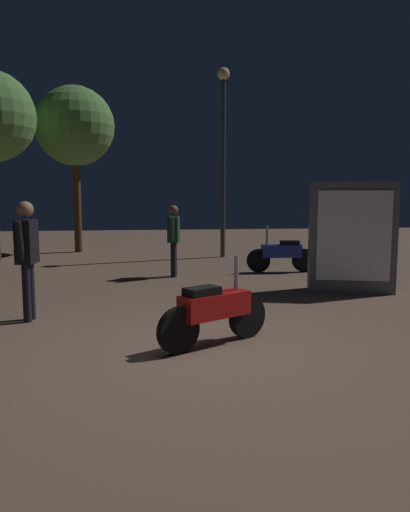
% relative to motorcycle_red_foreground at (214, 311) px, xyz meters
% --- Properties ---
extents(ground_plane, '(40.00, 40.00, 0.00)m').
position_rel_motorcycle_red_foreground_xyz_m(ground_plane, '(-0.04, -0.25, -0.44)').
color(ground_plane, brown).
extents(motorcycle_red_foreground, '(1.48, 0.94, 1.11)m').
position_rel_motorcycle_red_foreground_xyz_m(motorcycle_red_foreground, '(0.00, 0.00, 0.00)').
color(motorcycle_red_foreground, black).
rests_on(motorcycle_red_foreground, ground_plane).
extents(motorcycle_blue_parked_left, '(1.66, 0.35, 1.11)m').
position_rel_motorcycle_red_foreground_xyz_m(motorcycle_blue_parked_left, '(2.41, 5.58, 0.00)').
color(motorcycle_blue_parked_left, black).
rests_on(motorcycle_blue_parked_left, ground_plane).
extents(person_rider_beside, '(0.29, 0.67, 1.78)m').
position_rel_motorcycle_red_foreground_xyz_m(person_rider_beside, '(-2.57, 1.53, 0.63)').
color(person_rider_beside, black).
rests_on(person_rider_beside, ground_plane).
extents(person_bystander_far, '(0.31, 0.66, 1.62)m').
position_rel_motorcycle_red_foreground_xyz_m(person_bystander_far, '(-0.19, 5.24, 0.52)').
color(person_bystander_far, black).
rests_on(person_bystander_far, ground_plane).
extents(streetlamp_near, '(0.36, 0.36, 5.43)m').
position_rel_motorcycle_red_foreground_xyz_m(streetlamp_near, '(1.46, 8.59, 2.97)').
color(streetlamp_near, '#38383D').
rests_on(streetlamp_near, ground_plane).
extents(tree_center_bg, '(2.46, 2.46, 5.20)m').
position_rel_motorcycle_red_foreground_xyz_m(tree_center_bg, '(-2.95, 10.41, 3.50)').
color(tree_center_bg, '#4C331E').
rests_on(tree_center_bg, ground_plane).
extents(kiosk_billboard, '(1.67, 0.90, 2.10)m').
position_rel_motorcycle_red_foreground_xyz_m(kiosk_billboard, '(3.09, 3.09, 0.61)').
color(kiosk_billboard, '#595960').
rests_on(kiosk_billboard, ground_plane).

